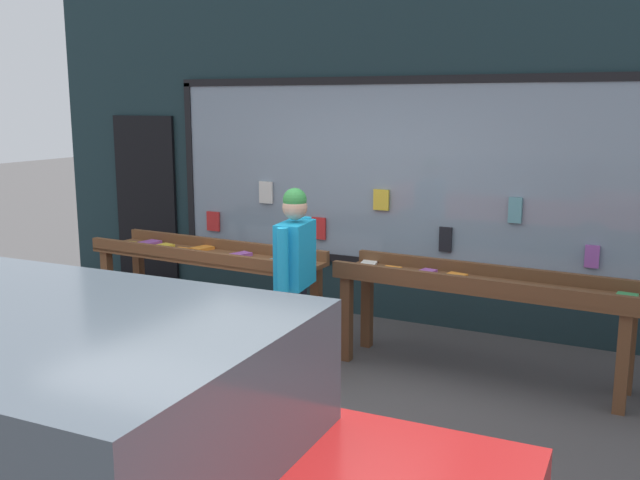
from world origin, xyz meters
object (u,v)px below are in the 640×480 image
Objects in this scene: display_table_left at (206,261)px; person_browsing at (295,268)px; parked_car at (26,460)px; small_dog at (239,342)px; display_table_right at (481,292)px.

display_table_left is 1.58× the size of person_browsing.
parked_car reaches higher than display_table_left.
parked_car is at bearing -64.81° from display_table_left.
small_dog is (-0.37, -0.30, -0.61)m from person_browsing.
display_table_right is 2.04m from small_dog.
display_table_right is 1.57× the size of person_browsing.
person_browsing is 0.37× the size of parked_car.
display_table_left is 0.59× the size of parked_car.
display_table_right reaches higher than small_dog.
display_table_left is at bearing 56.83° from person_browsing.
parked_car is (-1.03, -3.70, 0.02)m from display_table_right.
display_table_right is at bearing 72.28° from parked_car.
small_dog is at bearing -152.19° from display_table_right.
parked_car is at bearing -105.54° from display_table_right.
parked_car is at bearing 173.74° from small_dog.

